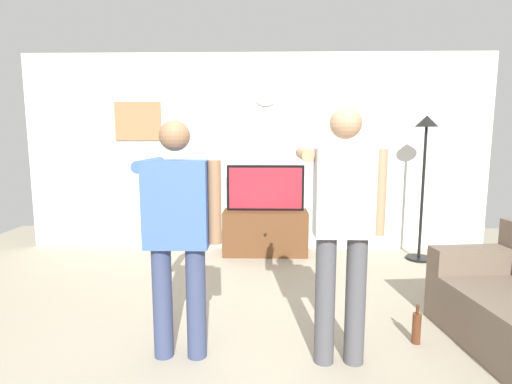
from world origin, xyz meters
TOP-DOWN VIEW (x-y plane):
  - ground_plane at (0.00, 0.00)m, footprint 8.40×8.40m
  - back_wall at (0.00, 2.95)m, footprint 6.40×0.10m
  - tv_stand at (0.13, 2.60)m, footprint 1.12×0.44m
  - television at (0.13, 2.65)m, footprint 1.03×0.07m
  - wall_clock at (0.13, 2.89)m, footprint 0.32×0.03m
  - framed_picture at (-1.63, 2.90)m, footprint 0.64×0.04m
  - floor_lamp at (2.12, 2.42)m, footprint 0.32×0.32m
  - person_standing_nearer_lamp at (-0.48, 0.09)m, footprint 0.62×0.78m
  - person_standing_nearer_couch at (0.65, 0.05)m, footprint 0.56×0.78m
  - beverage_bottle at (1.30, 0.30)m, footprint 0.07×0.07m

SIDE VIEW (x-z plane):
  - ground_plane at x=0.00m, z-range 0.00..0.00m
  - beverage_bottle at x=1.30m, z-range -0.03..0.28m
  - tv_stand at x=0.13m, z-range 0.00..0.60m
  - television at x=0.13m, z-range 0.60..1.20m
  - person_standing_nearer_lamp at x=-0.48m, z-range 0.12..1.81m
  - person_standing_nearer_couch at x=0.65m, z-range 0.12..1.89m
  - floor_lamp at x=2.12m, z-range 0.40..2.24m
  - back_wall at x=0.00m, z-range 0.00..2.70m
  - framed_picture at x=-1.63m, z-range 1.53..2.05m
  - wall_clock at x=0.13m, z-range 1.99..2.31m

